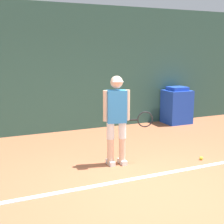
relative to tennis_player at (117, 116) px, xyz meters
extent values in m
plane|color=#B76642|center=(0.01, -1.11, -0.90)|extent=(24.00, 24.00, 0.00)
cube|color=#2D564C|center=(0.01, 2.77, 0.70)|extent=(24.00, 0.10, 3.19)
cube|color=white|center=(0.01, -0.74, -0.89)|extent=(21.60, 0.10, 0.01)
cylinder|color=beige|center=(-0.12, 0.03, -0.65)|extent=(0.12, 0.12, 0.49)
cylinder|color=white|center=(-0.12, 0.03, -0.26)|extent=(0.14, 0.14, 0.30)
cube|color=white|center=(-0.12, 0.03, -0.86)|extent=(0.10, 0.24, 0.08)
cylinder|color=beige|center=(0.10, -0.02, -0.65)|extent=(0.12, 0.12, 0.49)
cylinder|color=white|center=(0.10, -0.02, -0.26)|extent=(0.14, 0.14, 0.30)
cube|color=white|center=(0.10, -0.02, -0.86)|extent=(0.10, 0.24, 0.08)
cube|color=#338CE0|center=(-0.01, 0.00, 0.18)|extent=(0.38, 0.27, 0.58)
sphere|color=beige|center=(-0.01, 0.00, 0.61)|extent=(0.22, 0.22, 0.22)
cube|color=white|center=(-0.03, -0.09, 0.63)|extent=(0.20, 0.16, 0.02)
cylinder|color=beige|center=(-0.20, 0.05, 0.20)|extent=(0.09, 0.09, 0.55)
cylinder|color=beige|center=(0.18, -0.04, 0.20)|extent=(0.09, 0.09, 0.55)
cylinder|color=black|center=(0.28, -0.06, -0.08)|extent=(0.20, 0.07, 0.03)
torus|color=black|center=(0.51, -0.11, -0.08)|extent=(0.29, 0.08, 0.30)
sphere|color=#D1E533|center=(1.57, -0.44, -0.86)|extent=(0.07, 0.07, 0.07)
cube|color=blue|center=(2.95, 2.35, -0.42)|extent=(0.71, 0.64, 0.95)
cube|color=blue|center=(2.95, 2.35, 0.10)|extent=(0.50, 0.44, 0.10)
camera|label=1|loc=(-2.26, -4.94, 1.15)|focal=50.00mm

